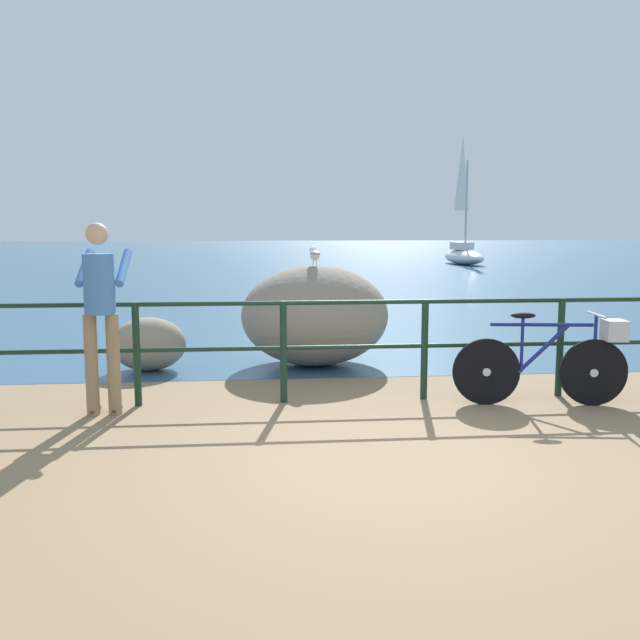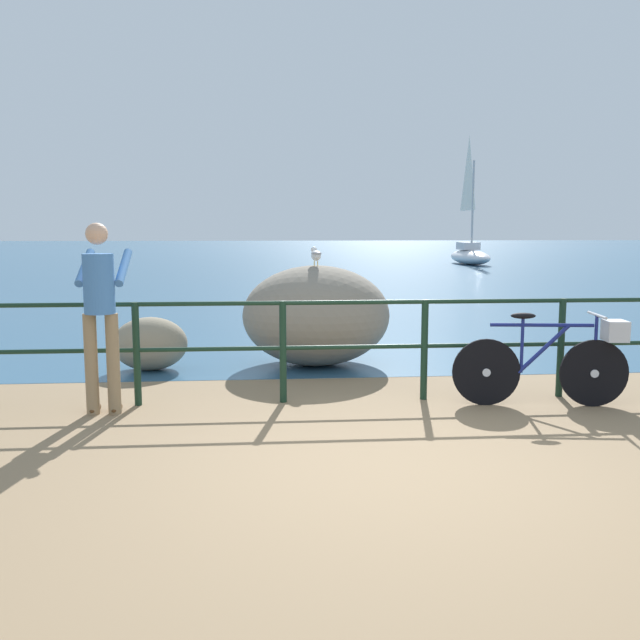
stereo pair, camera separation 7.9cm
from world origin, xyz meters
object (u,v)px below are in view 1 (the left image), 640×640
Objects in this scene: person_at_railing at (101,309)px; seagull at (315,254)px; sailboat at (463,250)px; breakwater_boulder_left at (149,344)px; breakwater_boulder_main at (315,315)px; bicycle at (556,359)px.

person_at_railing reaches higher than seagull.
breakwater_boulder_left is at bearing -26.92° from sailboat.
person_at_railing is 1.97× the size of breakwater_boulder_left.
sailboat is at bearing -23.38° from person_at_railing.
breakwater_boulder_left is at bearing -175.42° from breakwater_boulder_main.
bicycle is 1.87× the size of breakwater_boulder_left.
person_at_railing is at bearing -173.68° from bicycle.
person_at_railing is (-4.34, 0.09, 0.53)m from bicycle.
breakwater_boulder_left is 2.65× the size of seagull.
seagull is at bearing 2.91° from breakwater_boulder_left.
seagull is at bearing -22.87° from sailboat.
sailboat is (7.12, 26.03, 0.24)m from bicycle.
sailboat is at bearing -29.57° from seagull.
breakwater_boulder_main is 2.06× the size of breakwater_boulder_left.
breakwater_boulder_main is at bearing -22.91° from sailboat.
person_at_railing is at bearing -135.28° from breakwater_boulder_main.
sailboat reaches higher than bicycle.
sailboat is (9.28, 23.79, 0.08)m from breakwater_boulder_main.
breakwater_boulder_main is 0.30× the size of sailboat.
sailboat is (11.45, 25.94, -0.28)m from person_at_railing.
seagull is 25.61m from sailboat.
seagull is at bearing -96.73° from breakwater_boulder_main.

